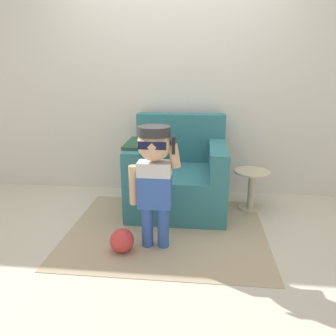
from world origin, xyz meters
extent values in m
plane|color=beige|center=(0.00, 0.00, 0.00)|extent=(10.00, 10.00, 0.00)
cube|color=silver|center=(0.00, 0.73, 1.30)|extent=(10.00, 0.05, 2.60)
cube|color=teal|center=(0.11, 0.17, 0.21)|extent=(0.96, 0.93, 0.43)
cube|color=teal|center=(0.11, 0.54, 0.69)|extent=(0.96, 0.18, 0.52)
cube|color=teal|center=(-0.28, 0.08, 0.56)|extent=(0.17, 0.75, 0.27)
cube|color=teal|center=(0.51, 0.08, 0.56)|extent=(0.17, 0.75, 0.27)
cube|color=#284C38|center=(-0.28, 0.08, 0.71)|extent=(0.21, 0.51, 0.03)
cylinder|color=#3356AD|center=(-0.08, -0.63, 0.18)|extent=(0.09, 0.09, 0.36)
cylinder|color=#3356AD|center=(0.05, -0.63, 0.18)|extent=(0.09, 0.09, 0.36)
cube|color=#3356AD|center=(-0.01, -0.63, 0.49)|extent=(0.26, 0.15, 0.26)
cube|color=silver|center=(-0.01, -0.63, 0.67)|extent=(0.26, 0.15, 0.11)
sphere|color=tan|center=(-0.01, -0.63, 0.87)|extent=(0.26, 0.26, 0.26)
cylinder|color=#2D2D2D|center=(-0.01, -0.63, 0.97)|extent=(0.25, 0.25, 0.07)
cube|color=#2D2D2D|center=(-0.01, -0.51, 0.94)|extent=(0.15, 0.12, 0.01)
cube|color=#0F1433|center=(-0.01, -0.75, 0.88)|extent=(0.21, 0.01, 0.06)
cylinder|color=tan|center=(-0.18, -0.63, 0.53)|extent=(0.07, 0.07, 0.32)
cylinder|color=tan|center=(0.14, -0.63, 0.78)|extent=(0.10, 0.07, 0.19)
cube|color=black|center=(0.14, -0.65, 0.87)|extent=(0.02, 0.07, 0.13)
cylinder|color=beige|center=(0.87, 0.23, 0.01)|extent=(0.24, 0.24, 0.02)
cylinder|color=beige|center=(0.87, 0.23, 0.20)|extent=(0.07, 0.07, 0.40)
cylinder|color=beige|center=(0.87, 0.23, 0.41)|extent=(0.36, 0.36, 0.02)
cube|color=tan|center=(0.05, -0.35, 0.00)|extent=(1.76, 1.49, 0.01)
sphere|color=#D13838|center=(-0.27, -0.74, 0.10)|extent=(0.20, 0.20, 0.20)
camera|label=1|loc=(0.35, -3.03, 1.41)|focal=35.00mm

